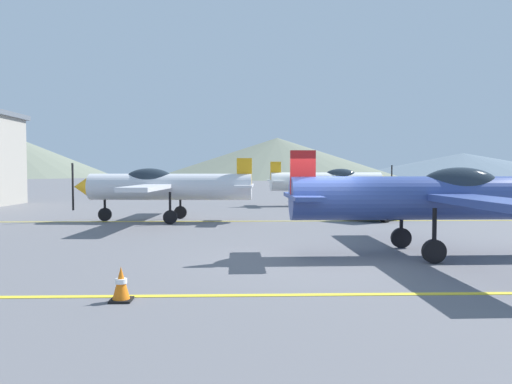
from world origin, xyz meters
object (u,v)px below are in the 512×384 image
Objects in this scene: car_sedan at (385,200)px; traffic_cone_front at (121,284)px; airplane_mid at (164,186)px; airplane_far at (331,181)px; airplane_near at (436,196)px.

car_sedan is 7.51× the size of traffic_cone_front.
airplane_far is at bearing 45.33° from airplane_mid.
airplane_mid is 12.75m from traffic_cone_front.
car_sedan is (9.84, 0.80, -0.68)m from airplane_mid.
airplane_mid is 9.90m from car_sedan.
car_sedan is 15.91m from traffic_cone_front.
airplane_near is 8.31m from traffic_cone_front.
car_sedan is (1.46, 9.23, -0.68)m from airplane_near.
airplane_mid is (-8.38, 8.43, 0.00)m from airplane_near.
traffic_cone_front is (-7.58, -21.62, -1.24)m from airplane_far.
traffic_cone_front is (-8.53, -13.42, -0.56)m from car_sedan.
traffic_cone_front is at bearing -149.32° from airplane_near.
airplane_mid reaches higher than car_sedan.
traffic_cone_front is (-7.07, -4.19, -1.24)m from airplane_near.
airplane_far is 8.28m from car_sedan.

